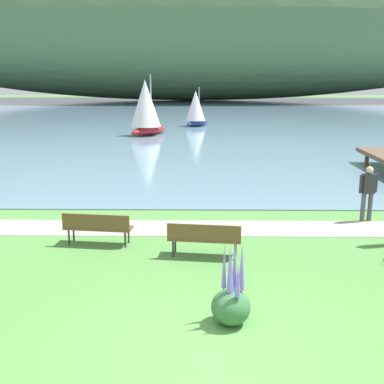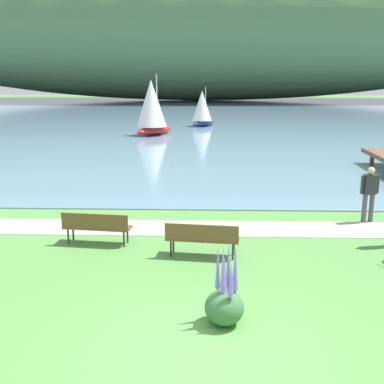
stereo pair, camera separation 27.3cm
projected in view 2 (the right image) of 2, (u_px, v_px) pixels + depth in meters
The scene contains 10 objects.
ground_plane at pixel (203, 353), 7.78m from camera, with size 200.00×200.00×0.00m, color #518E42.
bay_water at pixel (208, 114), 54.73m from camera, with size 180.00×80.00×0.04m, color #6B8EA8.
distant_hillside at pixel (200, 28), 80.40m from camera, with size 115.76×28.00×23.83m, color #4C7047.
shoreline_path at pixel (206, 228), 14.07m from camera, with size 60.00×1.50×0.01m, color #A39E93.
park_bench_near_camera at pixel (96, 225), 12.64m from camera, with size 1.84×0.69×0.88m.
park_bench_further_along at pixel (202, 237), 11.74m from camera, with size 1.84×0.69×0.88m.
person_at_shoreline at pixel (369, 191), 14.45m from camera, with size 0.59×0.30×1.71m.
echium_bush_closest_to_camera at pixel (225, 302), 8.59m from camera, with size 0.71×0.71×1.53m.
sailboat_nearest_to_shore at pixel (152, 107), 34.87m from camera, with size 3.19×3.68×4.37m.
sailboat_mid_bay at pixel (202, 108), 41.09m from camera, with size 2.52×2.75×3.32m.
Camera 2 is at (0.05, -6.94, 4.39)m, focal length 44.89 mm.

